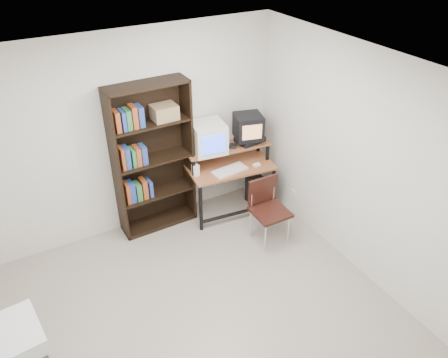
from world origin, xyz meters
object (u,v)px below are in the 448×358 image
pc_tower (260,193)px  crt_tv (248,127)px  bookshelf (152,158)px  school_chair (267,205)px  crt_monitor (208,137)px  computer_desk (230,169)px

pc_tower → crt_tv: bearing=121.5°
crt_tv → bookshelf: bookshelf is taller
school_chair → bookshelf: size_ratio=0.43×
crt_monitor → crt_tv: bearing=1.4°
computer_desk → school_chair: 0.78m
computer_desk → school_chair: computer_desk is taller
computer_desk → crt_monitor: bearing=160.9°
computer_desk → crt_tv: bearing=17.1°
crt_monitor → pc_tower: size_ratio=1.05×
school_chair → crt_monitor: bearing=113.0°
computer_desk → pc_tower: bearing=-7.8°
computer_desk → pc_tower: (0.43, -0.11, -0.47)m
pc_tower → school_chair: size_ratio=0.52×
bookshelf → school_chair: bearing=-43.3°
pc_tower → crt_monitor: bearing=155.5°
school_chair → bookshelf: (-1.11, 1.00, 0.49)m
computer_desk → crt_tv: (0.31, 0.06, 0.53)m
crt_monitor → crt_tv: (0.57, -0.07, 0.05)m
computer_desk → bookshelf: bookshelf is taller
crt_tv → school_chair: bearing=-88.9°
computer_desk → pc_tower: 0.65m
computer_desk → crt_monitor: size_ratio=2.55×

